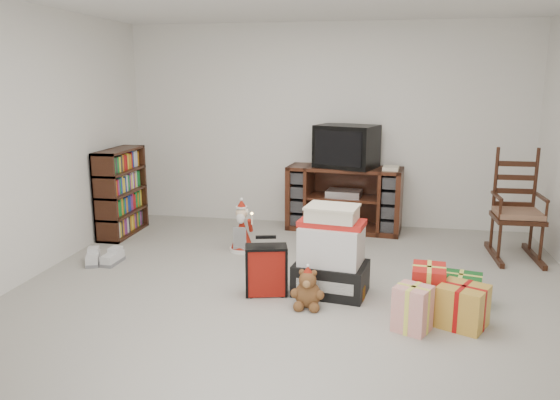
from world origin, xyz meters
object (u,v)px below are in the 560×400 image
object	(u,v)px
red_suitcase	(266,270)
tv_stand	(344,199)
crt_television	(347,146)
sneaker_pair	(103,258)
santa_figurine	(328,239)
teddy_bear	(308,291)
gift_cluster	(445,301)
mrs_claus_figurine	(242,231)
gift_pile	(331,256)
rocking_chair	(516,219)
bookshelf	(121,194)

from	to	relation	value
red_suitcase	tv_stand	bearing A→B (deg)	63.09
red_suitcase	crt_television	distance (m)	2.39
sneaker_pair	santa_figurine	bearing A→B (deg)	2.02
teddy_bear	tv_stand	bearing A→B (deg)	86.84
santa_figurine	sneaker_pair	distance (m)	2.30
tv_stand	gift_cluster	world-z (taller)	tv_stand
tv_stand	crt_television	xyz separation A→B (m)	(0.01, -0.01, 0.64)
sneaker_pair	mrs_claus_figurine	bearing A→B (deg)	14.69
mrs_claus_figurine	crt_television	bearing A→B (deg)	44.74
gift_pile	teddy_bear	world-z (taller)	gift_pile
tv_stand	rocking_chair	size ratio (longest dim) A/B	1.20
teddy_bear	sneaker_pair	bearing A→B (deg)	162.25
rocking_chair	sneaker_pair	bearing A→B (deg)	-167.66
rocking_chair	gift_cluster	distance (m)	1.95
tv_stand	sneaker_pair	xyz separation A→B (m)	(-2.31, -1.70, -0.34)
tv_stand	gift_cluster	size ratio (longest dim) A/B	1.47
rocking_chair	gift_pile	world-z (taller)	rocking_chair
red_suitcase	bookshelf	bearing A→B (deg)	129.76
bookshelf	teddy_bear	bearing A→B (deg)	-35.34
gift_pile	crt_television	size ratio (longest dim) A/B	0.94
red_suitcase	mrs_claus_figurine	bearing A→B (deg)	100.13
teddy_bear	sneaker_pair	world-z (taller)	teddy_bear
bookshelf	crt_television	world-z (taller)	crt_television
tv_stand	gift_cluster	bearing A→B (deg)	-62.78
bookshelf	red_suitcase	xyz separation A→B (m)	(2.08, -1.55, -0.27)
santa_figurine	crt_television	distance (m)	1.39
tv_stand	bookshelf	size ratio (longest dim) A/B	1.38
bookshelf	sneaker_pair	world-z (taller)	bookshelf
bookshelf	rocking_chair	xyz separation A→B (m)	(4.42, -0.05, -0.09)
santa_figurine	crt_television	bearing A→B (deg)	84.58
red_suitcase	santa_figurine	xyz separation A→B (m)	(0.43, 1.07, -0.01)
gift_pile	bookshelf	bearing A→B (deg)	160.54
tv_stand	crt_television	world-z (taller)	crt_television
gift_pile	gift_cluster	world-z (taller)	gift_pile
tv_stand	bookshelf	bearing A→B (deg)	-159.83
rocking_chair	santa_figurine	size ratio (longest dim) A/B	2.18
gift_pile	tv_stand	bearing A→B (deg)	99.48
red_suitcase	gift_pile	bearing A→B (deg)	0.45
teddy_bear	santa_figurine	world-z (taller)	santa_figurine
santa_figurine	gift_cluster	size ratio (longest dim) A/B	0.56
santa_figurine	gift_cluster	bearing A→B (deg)	-51.53
mrs_claus_figurine	sneaker_pair	world-z (taller)	mrs_claus_figurine
rocking_chair	gift_cluster	bearing A→B (deg)	-118.37
gift_pile	gift_cluster	bearing A→B (deg)	-13.09
rocking_chair	sneaker_pair	world-z (taller)	rocking_chair
santa_figurine	rocking_chair	bearing A→B (deg)	12.35
gift_cluster	bookshelf	bearing A→B (deg)	153.35
sneaker_pair	gift_cluster	world-z (taller)	gift_cluster
gift_pile	santa_figurine	size ratio (longest dim) A/B	1.42
rocking_chair	santa_figurine	distance (m)	1.97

